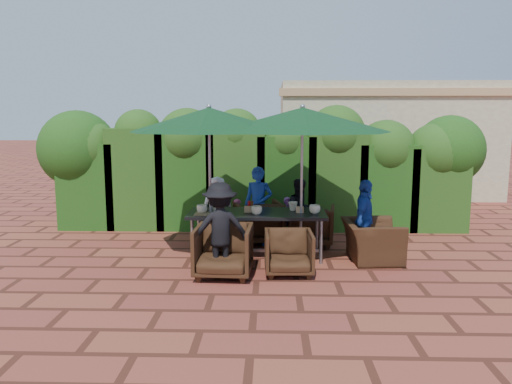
{
  "coord_description": "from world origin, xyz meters",
  "views": [
    {
      "loc": [
        0.19,
        -7.8,
        2.27
      ],
      "look_at": [
        -0.05,
        0.4,
        1.02
      ],
      "focal_mm": 35.0,
      "sensor_mm": 36.0,
      "label": 1
    }
  ],
  "objects_px": {
    "dining_table": "(257,217)",
    "chair_far_right": "(312,223)",
    "chair_far_left": "(217,224)",
    "chair_far_mid": "(258,220)",
    "umbrella_left": "(209,120)",
    "chair_near_left": "(223,248)",
    "umbrella_right": "(302,120)",
    "chair_end_right": "(372,234)",
    "chair_near_right": "(289,250)"
  },
  "relations": [
    {
      "from": "umbrella_left",
      "to": "chair_near_left",
      "type": "bearing_deg",
      "value": -72.28
    },
    {
      "from": "dining_table",
      "to": "chair_end_right",
      "type": "relative_size",
      "value": 2.26
    },
    {
      "from": "chair_end_right",
      "to": "chair_far_right",
      "type": "bearing_deg",
      "value": 38.74
    },
    {
      "from": "umbrella_right",
      "to": "chair_near_left",
      "type": "bearing_deg",
      "value": -141.19
    },
    {
      "from": "chair_far_mid",
      "to": "chair_far_right",
      "type": "xyz_separation_m",
      "value": [
        0.96,
        -0.07,
        -0.03
      ]
    },
    {
      "from": "dining_table",
      "to": "umbrella_right",
      "type": "distance_m",
      "value": 1.69
    },
    {
      "from": "dining_table",
      "to": "chair_near_left",
      "type": "xyz_separation_m",
      "value": [
        -0.45,
        -0.98,
        -0.27
      ]
    },
    {
      "from": "chair_far_left",
      "to": "chair_near_right",
      "type": "bearing_deg",
      "value": 117.2
    },
    {
      "from": "chair_far_left",
      "to": "chair_far_mid",
      "type": "relative_size",
      "value": 0.82
    },
    {
      "from": "chair_far_right",
      "to": "chair_far_mid",
      "type": "bearing_deg",
      "value": 4.3
    },
    {
      "from": "chair_far_left",
      "to": "dining_table",
      "type": "bearing_deg",
      "value": 121.32
    },
    {
      "from": "umbrella_right",
      "to": "chair_near_right",
      "type": "xyz_separation_m",
      "value": [
        -0.22,
        -0.81,
        -1.86
      ]
    },
    {
      "from": "umbrella_right",
      "to": "chair_far_right",
      "type": "xyz_separation_m",
      "value": [
        0.26,
        0.93,
        -1.83
      ]
    },
    {
      "from": "umbrella_right",
      "to": "chair_near_right",
      "type": "height_order",
      "value": "umbrella_right"
    },
    {
      "from": "chair_far_right",
      "to": "umbrella_right",
      "type": "bearing_deg",
      "value": 83.08
    },
    {
      "from": "dining_table",
      "to": "chair_far_left",
      "type": "bearing_deg",
      "value": 128.51
    },
    {
      "from": "umbrella_left",
      "to": "chair_near_right",
      "type": "distance_m",
      "value": 2.36
    },
    {
      "from": "umbrella_right",
      "to": "chair_end_right",
      "type": "relative_size",
      "value": 2.88
    },
    {
      "from": "chair_near_right",
      "to": "dining_table",
      "type": "bearing_deg",
      "value": 117.07
    },
    {
      "from": "chair_near_left",
      "to": "chair_end_right",
      "type": "relative_size",
      "value": 0.84
    },
    {
      "from": "dining_table",
      "to": "chair_near_left",
      "type": "distance_m",
      "value": 1.11
    },
    {
      "from": "chair_far_left",
      "to": "chair_end_right",
      "type": "height_order",
      "value": "chair_end_right"
    },
    {
      "from": "chair_far_left",
      "to": "chair_near_right",
      "type": "distance_m",
      "value": 2.19
    },
    {
      "from": "dining_table",
      "to": "umbrella_right",
      "type": "height_order",
      "value": "umbrella_right"
    },
    {
      "from": "umbrella_left",
      "to": "chair_far_left",
      "type": "bearing_deg",
      "value": 90.65
    },
    {
      "from": "chair_far_mid",
      "to": "umbrella_right",
      "type": "bearing_deg",
      "value": 111.5
    },
    {
      "from": "umbrella_left",
      "to": "chair_far_right",
      "type": "height_order",
      "value": "umbrella_left"
    },
    {
      "from": "chair_near_left",
      "to": "chair_near_right",
      "type": "height_order",
      "value": "chair_near_left"
    },
    {
      "from": "chair_far_right",
      "to": "chair_end_right",
      "type": "distance_m",
      "value": 1.31
    },
    {
      "from": "chair_far_right",
      "to": "dining_table",
      "type": "bearing_deg",
      "value": 50.96
    },
    {
      "from": "dining_table",
      "to": "chair_end_right",
      "type": "xyz_separation_m",
      "value": [
        1.83,
        -0.11,
        -0.25
      ]
    },
    {
      "from": "chair_near_left",
      "to": "chair_near_right",
      "type": "relative_size",
      "value": 1.16
    },
    {
      "from": "umbrella_right",
      "to": "dining_table",
      "type": "bearing_deg",
      "value": 175.75
    },
    {
      "from": "chair_far_left",
      "to": "chair_far_mid",
      "type": "bearing_deg",
      "value": 172.55
    },
    {
      "from": "dining_table",
      "to": "umbrella_left",
      "type": "relative_size",
      "value": 0.86
    },
    {
      "from": "dining_table",
      "to": "chair_far_mid",
      "type": "height_order",
      "value": "chair_far_mid"
    },
    {
      "from": "chair_far_left",
      "to": "chair_near_right",
      "type": "height_order",
      "value": "chair_near_right"
    },
    {
      "from": "chair_far_left",
      "to": "chair_near_right",
      "type": "relative_size",
      "value": 0.98
    },
    {
      "from": "umbrella_right",
      "to": "chair_near_left",
      "type": "xyz_separation_m",
      "value": [
        -1.16,
        -0.93,
        -1.81
      ]
    },
    {
      "from": "chair_far_right",
      "to": "chair_near_left",
      "type": "height_order",
      "value": "chair_near_left"
    },
    {
      "from": "umbrella_left",
      "to": "chair_far_left",
      "type": "xyz_separation_m",
      "value": [
        -0.01,
        1.02,
        -1.87
      ]
    },
    {
      "from": "chair_near_left",
      "to": "chair_far_mid",
      "type": "bearing_deg",
      "value": 79.58
    },
    {
      "from": "chair_far_mid",
      "to": "chair_far_right",
      "type": "bearing_deg",
      "value": 162.02
    },
    {
      "from": "umbrella_left",
      "to": "chair_far_right",
      "type": "distance_m",
      "value": 2.67
    },
    {
      "from": "chair_near_right",
      "to": "chair_far_right",
      "type": "bearing_deg",
      "value": 72.4
    },
    {
      "from": "dining_table",
      "to": "chair_far_right",
      "type": "xyz_separation_m",
      "value": [
        0.96,
        0.88,
        -0.29
      ]
    },
    {
      "from": "umbrella_left",
      "to": "dining_table",
      "type": "bearing_deg",
      "value": 5.46
    },
    {
      "from": "dining_table",
      "to": "chair_far_left",
      "type": "distance_m",
      "value": 1.26
    },
    {
      "from": "umbrella_right",
      "to": "chair_far_right",
      "type": "relative_size",
      "value": 3.6
    },
    {
      "from": "chair_end_right",
      "to": "umbrella_right",
      "type": "bearing_deg",
      "value": 84.43
    }
  ]
}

